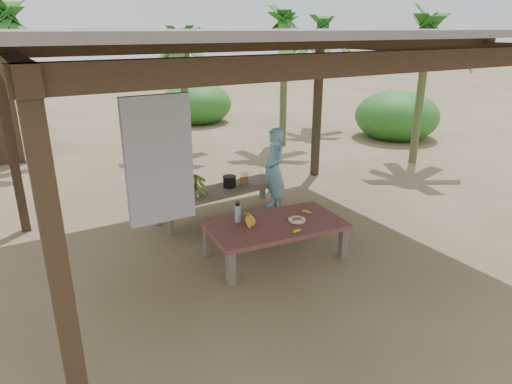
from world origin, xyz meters
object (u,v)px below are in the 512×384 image
water_flask (238,213)px  cooking_pot (230,182)px  work_table (276,227)px  bench (221,193)px  ripe_banana_bunch (245,219)px  plate (297,220)px  woman (274,170)px

water_flask → cooking_pot: 1.59m
water_flask → cooking_pot: water_flask is taller
work_table → water_flask: bearing=150.1°
work_table → cooking_pot: 1.77m
bench → ripe_banana_bunch: size_ratio=8.42×
bench → plate: bearing=-87.3°
bench → cooking_pot: 0.24m
water_flask → cooking_pot: (0.63, 1.45, -0.09)m
bench → water_flask: size_ratio=7.42×
work_table → ripe_banana_bunch: (-0.38, 0.15, 0.15)m
ripe_banana_bunch → plate: ripe_banana_bunch is taller
ripe_banana_bunch → woman: bearing=45.3°
water_flask → work_table: bearing=-35.9°
water_flask → bench: bearing=72.6°
bench → woman: size_ratio=1.57×
ripe_banana_bunch → water_flask: bearing=102.9°
plate → cooking_pot: bearing=92.0°
woman → ripe_banana_bunch: bearing=-34.8°
work_table → ripe_banana_bunch: 0.44m
work_table → bench: 1.71m
work_table → plate: bearing=-13.4°
water_flask → cooking_pot: size_ratio=1.41×
bench → water_flask: bearing=-112.7°
work_table → woman: 1.74m
plate → woman: bearing=68.0°
work_table → woman: (0.91, 1.46, 0.28)m
plate → woman: 1.69m
cooking_pot → woman: size_ratio=0.15×
bench → cooking_pot: bearing=7.9°
plate → cooking_pot: (-0.07, 1.85, 0.02)m
ripe_banana_bunch → cooking_pot: bearing=69.6°
plate → ripe_banana_bunch: bearing=159.1°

